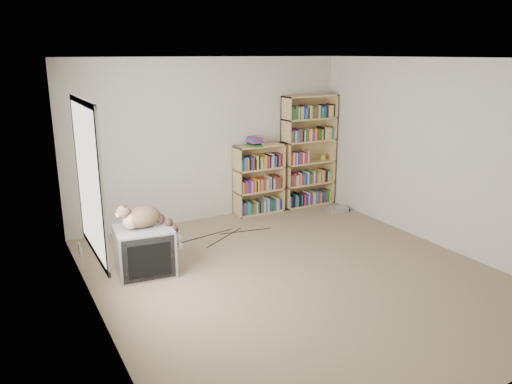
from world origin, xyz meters
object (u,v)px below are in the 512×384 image
cat (147,220)px  bookcase_short (258,182)px  crt_tv (144,250)px  dvd_player (337,209)px  bookcase_tall (308,154)px

cat → bookcase_short: 2.68m
crt_tv → dvd_player: size_ratio=2.26×
bookcase_tall → dvd_player: bearing=-69.3°
cat → bookcase_tall: 3.53m
cat → bookcase_tall: bearing=16.4°
dvd_player → cat: bearing=-152.4°
crt_tv → bookcase_short: bookcase_short is taller
crt_tv → dvd_player: bearing=19.4°
bookcase_tall → cat: bearing=-156.3°
cat → dvd_player: (3.45, 0.83, -0.62)m
bookcase_tall → bookcase_short: bearing=-180.0°
dvd_player → bookcase_tall: bearing=124.7°
crt_tv → bookcase_tall: bearing=29.5°
bookcase_short → dvd_player: 1.40m
cat → bookcase_short: size_ratio=0.63×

